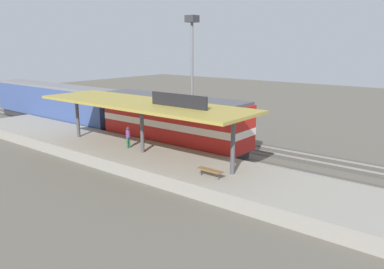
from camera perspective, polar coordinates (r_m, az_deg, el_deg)
ground_plane at (r=34.32m, az=0.67°, el=-1.72°), size 120.00×120.00×0.00m
track_near at (r=32.81m, az=-1.48°, el=-2.37°), size 3.20×110.00×0.16m
track_far at (r=36.33m, az=3.20°, el=-0.84°), size 3.20×110.00×0.16m
platform at (r=29.47m, az=-7.27°, el=-3.45°), size 6.00×44.00×0.90m
station_canopy at (r=28.51m, az=-7.38°, el=4.41°), size 5.20×18.00×4.70m
platform_bench at (r=23.61m, az=2.66°, el=-5.33°), size 0.44×1.70×0.50m
locomotive at (r=32.90m, az=-2.85°, el=1.92°), size 2.93×14.43×4.44m
passenger_carriage_single at (r=46.68m, az=-19.70°, el=4.41°), size 2.90×20.00×4.24m
freight_car at (r=41.08m, az=-6.05°, el=3.51°), size 2.80×12.00×3.54m
light_mast at (r=40.91m, az=0.00°, el=12.60°), size 1.10×1.10×11.70m
person_waiting at (r=30.46m, az=-9.42°, el=-0.23°), size 0.34×0.34×1.71m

